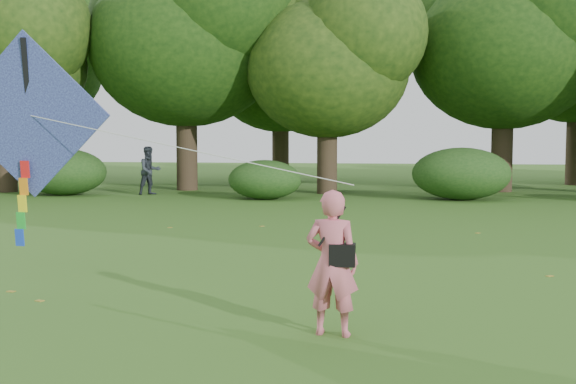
# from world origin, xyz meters

# --- Properties ---
(ground) EXTENTS (100.00, 100.00, 0.00)m
(ground) POSITION_xyz_m (0.00, 0.00, 0.00)
(ground) COLOR #265114
(ground) RESTS_ON ground
(man_kite_flyer) EXTENTS (0.67, 0.49, 1.71)m
(man_kite_flyer) POSITION_xyz_m (-0.20, -0.17, 0.86)
(man_kite_flyer) COLOR #CD6070
(man_kite_flyer) RESTS_ON ground
(bystander_left) EXTENTS (1.15, 1.15, 1.87)m
(bystander_left) POSITION_xyz_m (-8.76, 18.43, 0.94)
(bystander_left) COLOR #292F37
(bystander_left) RESTS_ON ground
(crossbody_bag) EXTENTS (0.43, 0.20, 0.69)m
(crossbody_bag) POSITION_xyz_m (-0.08, -0.21, 0.97)
(crossbody_bag) COLOR black
(crossbody_bag) RESTS_ON ground
(flying_kite) EXTENTS (6.20, 2.21, 3.22)m
(flying_kite) POSITION_xyz_m (-4.88, 1.72, 2.59)
(flying_kite) COLOR #224E96
(flying_kite) RESTS_ON ground
(tree_line) EXTENTS (54.70, 15.30, 9.48)m
(tree_line) POSITION_xyz_m (1.67, 22.88, 5.60)
(tree_line) COLOR #3A2D1E
(tree_line) RESTS_ON ground
(shrub_band) EXTENTS (39.15, 3.22, 1.88)m
(shrub_band) POSITION_xyz_m (-0.72, 17.60, 0.86)
(shrub_band) COLOR #264919
(shrub_band) RESTS_ON ground
(fallen_leaves) EXTENTS (10.58, 13.52, 0.01)m
(fallen_leaves) POSITION_xyz_m (-1.04, 4.22, 0.01)
(fallen_leaves) COLOR olive
(fallen_leaves) RESTS_ON ground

